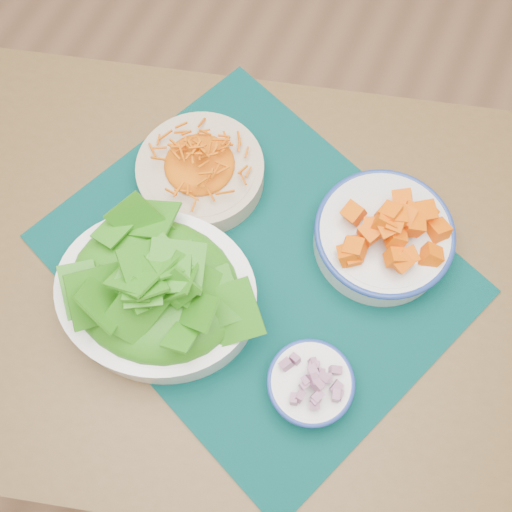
{
  "coord_description": "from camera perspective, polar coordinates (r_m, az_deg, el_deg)",
  "views": [
    {
      "loc": [
        0.33,
        -0.54,
        1.58
      ],
      "look_at": [
        0.2,
        -0.27,
        0.78
      ],
      "focal_mm": 40.0,
      "sensor_mm": 36.0,
      "label": 1
    }
  ],
  "objects": [
    {
      "name": "placemat",
      "position": [
        0.88,
        0.0,
        -0.75
      ],
      "size": [
        0.71,
        0.66,
        0.0
      ],
      "primitive_type": "cube",
      "rotation": [
        0.0,
        0.0,
        -0.39
      ],
      "color": "black",
      "rests_on": "table"
    },
    {
      "name": "ground",
      "position": [
        1.7,
        -2.61,
        0.84
      ],
      "size": [
        4.0,
        4.0,
        0.0
      ],
      "primitive_type": "plane",
      "color": "#A0704D",
      "rests_on": "ground"
    },
    {
      "name": "carrot_bowl",
      "position": [
        0.91,
        -5.59,
        8.66
      ],
      "size": [
        0.22,
        0.22,
        0.07
      ],
      "rotation": [
        0.0,
        0.0,
        0.11
      ],
      "color": "#C2AE90",
      "rests_on": "placemat"
    },
    {
      "name": "table",
      "position": [
        0.98,
        -1.1,
        -3.87
      ],
      "size": [
        1.24,
        0.99,
        0.75
      ],
      "rotation": [
        0.0,
        0.0,
        0.27
      ],
      "color": "brown",
      "rests_on": "ground"
    },
    {
      "name": "onion_bowl",
      "position": [
        0.81,
        5.47,
        -12.53
      ],
      "size": [
        0.14,
        0.14,
        0.06
      ],
      "rotation": [
        0.0,
        0.0,
        -0.32
      ],
      "color": "white",
      "rests_on": "placemat"
    },
    {
      "name": "lettuce_bowl",
      "position": [
        0.81,
        -10.08,
        -3.26
      ],
      "size": [
        0.33,
        0.29,
        0.13
      ],
      "rotation": [
        0.0,
        0.0,
        0.18
      ],
      "color": "white",
      "rests_on": "placemat"
    },
    {
      "name": "squash_bowl",
      "position": [
        0.87,
        12.73,
        2.3
      ],
      "size": [
        0.24,
        0.24,
        0.1
      ],
      "rotation": [
        0.0,
        0.0,
        -0.2
      ],
      "color": "silver",
      "rests_on": "placemat"
    }
  ]
}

